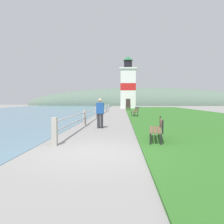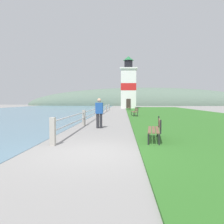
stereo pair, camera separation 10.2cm
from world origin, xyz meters
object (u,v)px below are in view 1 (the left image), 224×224
Objects in this scene: park_bench_far at (129,107)px; lighthouse at (128,86)px; park_bench_near at (157,128)px; person_strolling at (100,112)px; park_bench_midway at (135,111)px.

lighthouse is (0.03, 9.27, 4.15)m from park_bench_far.
park_bench_near is 27.97m from park_bench_far.
park_bench_far is 1.01× the size of person_strolling.
person_strolling is at bearing 80.97° from park_bench_far.
lighthouse is at bearing -82.41° from park_bench_near.
lighthouse is 33.50m from person_strolling.
park_bench_near is 1.16× the size of person_strolling.
lighthouse is 6.21× the size of person_strolling.
park_bench_far is 10.15m from lighthouse.
park_bench_midway and park_bench_far have the same top height.
park_bench_near is 13.73m from park_bench_midway.
lighthouse is at bearing -95.15° from park_bench_midway.
park_bench_far is at bearing -82.24° from park_bench_near.
park_bench_near and park_bench_far have the same top height.
park_bench_near is 4.85m from person_strolling.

